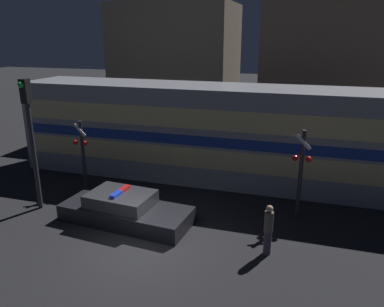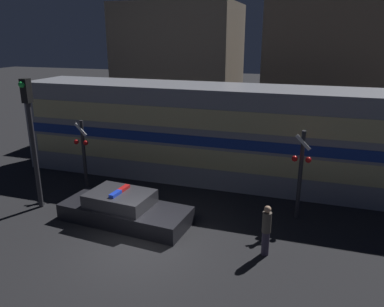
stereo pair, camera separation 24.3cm
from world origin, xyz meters
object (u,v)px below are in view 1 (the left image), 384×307
at_px(train, 245,135).
at_px(pedestrian, 268,229).
at_px(police_car, 125,210).
at_px(crossing_signal_near, 301,171).
at_px(traffic_light_corner, 31,132).

xyz_separation_m(train, pedestrian, (1.83, -6.14, -1.37)).
bearing_deg(police_car, crossing_signal_near, 24.95).
bearing_deg(crossing_signal_near, pedestrian, -105.63).
height_order(pedestrian, traffic_light_corner, traffic_light_corner).
bearing_deg(pedestrian, traffic_light_corner, 175.75).
distance_m(train, police_car, 6.75).
bearing_deg(traffic_light_corner, police_car, -0.47).
relative_size(train, traffic_light_corner, 4.27).
bearing_deg(crossing_signal_near, train, 129.32).
distance_m(train, pedestrian, 6.55).
bearing_deg(crossing_signal_near, police_car, -159.86).
xyz_separation_m(crossing_signal_near, traffic_light_corner, (-9.99, -2.23, 1.29)).
xyz_separation_m(train, crossing_signal_near, (2.64, -3.23, -0.35)).
distance_m(train, crossing_signal_near, 4.19).
relative_size(police_car, pedestrian, 2.96).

